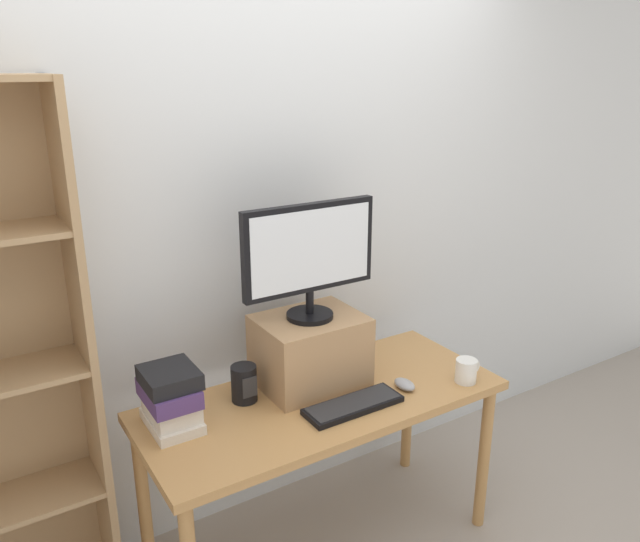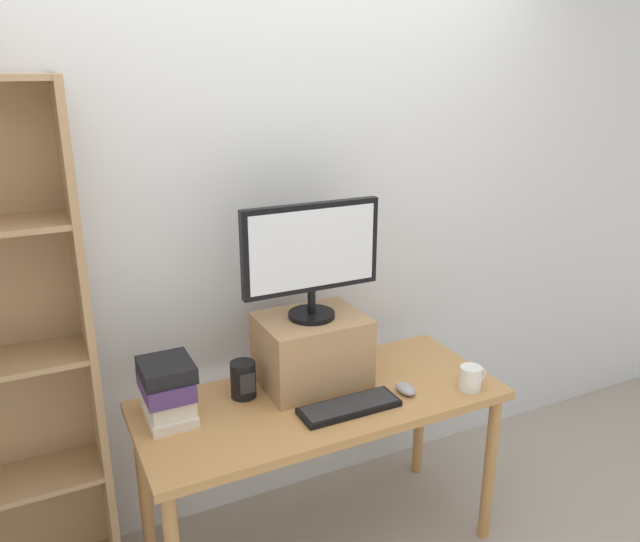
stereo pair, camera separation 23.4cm
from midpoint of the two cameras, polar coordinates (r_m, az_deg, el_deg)
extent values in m
cube|color=silver|center=(2.67, -7.73, 3.80)|extent=(7.00, 0.08, 2.60)
cube|color=#B7844C|center=(2.51, -2.49, -11.81)|extent=(1.44, 0.61, 0.04)
cylinder|color=#B7844C|center=(2.88, 12.44, -16.39)|extent=(0.05, 0.05, 0.69)
cylinder|color=#B7844C|center=(2.72, -18.38, -19.35)|extent=(0.05, 0.05, 0.69)
cylinder|color=#B7844C|center=(3.20, 5.93, -12.20)|extent=(0.05, 0.05, 0.69)
cube|color=tan|center=(2.41, -23.23, -7.62)|extent=(0.03, 0.28, 1.94)
cube|color=#A87F56|center=(2.54, -3.58, -7.31)|extent=(0.41, 0.32, 0.29)
cylinder|color=black|center=(2.47, -3.65, -4.10)|extent=(0.19, 0.19, 0.02)
cylinder|color=black|center=(2.45, -3.68, -2.86)|extent=(0.03, 0.03, 0.09)
cube|color=black|center=(2.38, -3.79, 2.08)|extent=(0.56, 0.04, 0.35)
cube|color=silver|center=(2.37, -3.55, 1.97)|extent=(0.52, 0.00, 0.30)
cube|color=black|center=(2.42, 0.22, -12.26)|extent=(0.39, 0.13, 0.02)
cube|color=#28282B|center=(2.41, 0.22, -12.00)|extent=(0.37, 0.12, 0.00)
ellipsoid|color=#99999E|center=(2.55, 5.12, -10.35)|extent=(0.06, 0.10, 0.04)
cube|color=silver|center=(2.40, -16.18, -13.11)|extent=(0.17, 0.25, 0.04)
cube|color=silver|center=(2.37, -16.26, -11.99)|extent=(0.16, 0.22, 0.07)
cube|color=#4C336B|center=(2.34, -16.50, -10.71)|extent=(0.17, 0.24, 0.06)
cube|color=black|center=(2.31, -16.49, -9.37)|extent=(0.18, 0.20, 0.06)
cylinder|color=white|center=(2.62, 10.72, -9.02)|extent=(0.09, 0.09, 0.10)
torus|color=white|center=(2.65, 11.43, -8.67)|extent=(0.06, 0.01, 0.06)
cylinder|color=black|center=(2.47, -9.71, -10.17)|extent=(0.10, 0.10, 0.15)
cube|color=#2D2D30|center=(2.42, -9.23, -10.53)|extent=(0.06, 0.00, 0.08)
camera|label=1|loc=(0.12, -92.86, -0.95)|focal=35.00mm
camera|label=2|loc=(0.12, 87.14, 0.95)|focal=35.00mm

